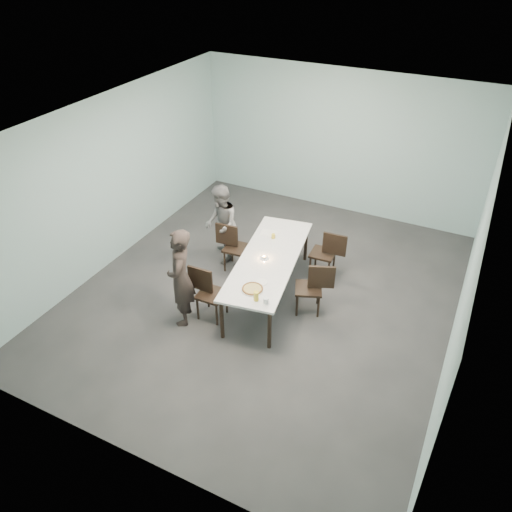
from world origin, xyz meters
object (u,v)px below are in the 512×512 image
at_px(chair_far_left, 233,244).
at_px(diner_near, 181,278).
at_px(table, 269,261).
at_px(chair_far_right, 328,251).
at_px(side_plate, 262,282).
at_px(water_tumbler, 266,301).
at_px(diner_far, 221,224).
at_px(tealight, 264,257).
at_px(chair_near_left, 207,289).
at_px(chair_near_right, 314,285).
at_px(amber_tumbler, 273,236).
at_px(pizza, 252,289).
at_px(beer_glass, 256,296).

height_order(chair_far_left, diner_near, diner_near).
bearing_deg(table, chair_far_right, 55.14).
bearing_deg(side_plate, water_tumbler, -57.28).
height_order(diner_far, side_plate, diner_far).
bearing_deg(chair_far_right, water_tumbler, 80.72).
distance_m(diner_near, water_tumbler, 1.38).
bearing_deg(tealight, diner_far, 151.21).
xyz_separation_m(chair_near_left, diner_far, (-0.59, 1.50, 0.24)).
bearing_deg(chair_near_right, water_tumbler, 48.69).
relative_size(table, chair_near_right, 3.11).
bearing_deg(table, diner_near, -128.33).
bearing_deg(table, amber_tumbler, 107.62).
bearing_deg(chair_near_left, pizza, 0.19).
bearing_deg(pizza, diner_near, -164.40).
height_order(table, chair_far_right, chair_far_right).
relative_size(chair_far_left, pizza, 2.56).
height_order(table, pizza, pizza).
xyz_separation_m(chair_near_left, diner_near, (-0.28, -0.27, 0.32)).
xyz_separation_m(beer_glass, water_tumbler, (0.15, 0.00, -0.03)).
xyz_separation_m(diner_near, pizza, (1.07, 0.30, -0.05)).
relative_size(water_tumbler, amber_tumbler, 1.12).
bearing_deg(side_plate, tealight, 111.94).
xyz_separation_m(chair_far_left, chair_near_right, (1.74, -0.50, 0.00)).
bearing_deg(side_plate, chair_near_right, 43.35).
height_order(chair_far_left, chair_near_right, same).
height_order(chair_far_left, amber_tumbler, chair_far_left).
height_order(chair_far_right, amber_tumbler, chair_far_right).
relative_size(diner_near, tealight, 29.24).
xyz_separation_m(pizza, amber_tumbler, (-0.33, 1.46, 0.02)).
bearing_deg(chair_far_right, chair_far_left, 15.65).
xyz_separation_m(chair_near_right, water_tumbler, (-0.37, -1.01, 0.29)).
height_order(table, amber_tumbler, amber_tumbler).
xyz_separation_m(chair_near_right, chair_far_right, (-0.13, 1.03, 0.00)).
bearing_deg(amber_tumbler, diner_near, -112.75).
relative_size(table, beer_glass, 18.06).
bearing_deg(chair_near_right, side_plate, 21.90).
relative_size(diner_far, water_tumbler, 16.56).
distance_m(chair_near_left, water_tumbler, 1.15).
xyz_separation_m(chair_near_right, pizza, (-0.68, -0.82, 0.27)).
height_order(diner_near, water_tumbler, diner_near).
xyz_separation_m(table, chair_far_right, (0.69, 0.98, -0.19)).
distance_m(pizza, tealight, 0.85).
bearing_deg(beer_glass, water_tumbler, 1.82).
relative_size(chair_near_left, diner_far, 0.58).
bearing_deg(tealight, chair_far_right, 54.24).
height_order(diner_near, tealight, diner_near).
distance_m(table, chair_near_right, 0.84).
bearing_deg(tealight, chair_far_left, 150.29).
bearing_deg(chair_far_left, beer_glass, -55.81).
distance_m(chair_far_left, beer_glass, 1.97).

